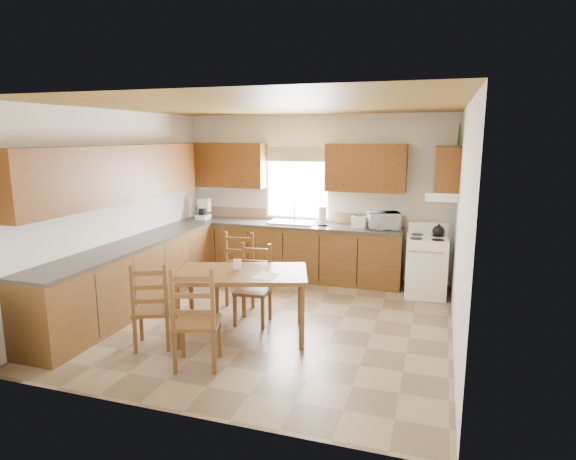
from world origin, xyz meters
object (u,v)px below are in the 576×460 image
(chair_far_right, at_px, (253,285))
(microwave, at_px, (383,221))
(dining_table, at_px, (243,304))
(stove, at_px, (426,267))
(chair_near_left, at_px, (153,304))
(chair_near_right, at_px, (197,316))
(chair_far_left, at_px, (235,274))

(chair_far_right, bearing_deg, microwave, 52.37)
(dining_table, bearing_deg, stove, 30.45)
(stove, height_order, microwave, microwave)
(microwave, height_order, chair_far_right, microwave)
(chair_near_left, height_order, chair_near_right, chair_near_right)
(stove, relative_size, chair_far_right, 0.87)
(chair_near_right, bearing_deg, chair_far_right, -112.61)
(stove, xyz_separation_m, chair_far_left, (-2.42, -1.49, 0.09))
(chair_near_right, height_order, chair_far_right, chair_near_right)
(chair_near_right, height_order, chair_far_left, chair_near_right)
(dining_table, xyz_separation_m, chair_far_left, (-0.43, 0.74, 0.13))
(microwave, xyz_separation_m, dining_table, (-1.32, -2.51, -0.65))
(dining_table, bearing_deg, chair_near_right, -118.67)
(microwave, bearing_deg, chair_near_left, -144.51)
(chair_far_right, bearing_deg, dining_table, -88.14)
(chair_near_left, xyz_separation_m, chair_far_right, (0.81, 0.97, 0.01))
(chair_far_left, distance_m, chair_far_right, 0.50)
(chair_near_right, distance_m, chair_far_right, 1.25)
(dining_table, height_order, chair_far_right, chair_far_right)
(chair_near_right, bearing_deg, chair_far_left, -97.59)
(dining_table, bearing_deg, chair_near_left, -164.90)
(chair_far_right, bearing_deg, chair_near_left, -134.25)
(chair_near_left, xyz_separation_m, chair_far_left, (0.43, 1.29, 0.03))
(chair_far_left, bearing_deg, dining_table, -63.83)
(chair_near_left, bearing_deg, chair_far_left, -131.54)
(dining_table, xyz_separation_m, chair_near_left, (-0.86, -0.55, 0.09))
(microwave, height_order, chair_far_left, microwave)
(dining_table, relative_size, chair_far_right, 1.50)
(microwave, bearing_deg, stove, -41.31)
(stove, distance_m, dining_table, 2.99)
(dining_table, height_order, chair_near_left, chair_near_left)
(dining_table, relative_size, chair_near_left, 1.51)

